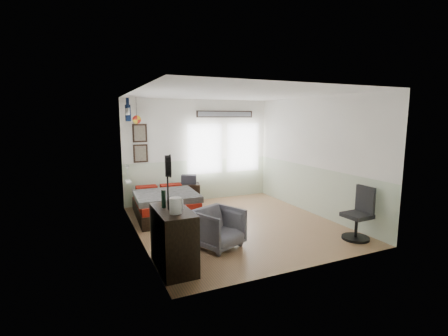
{
  "coord_description": "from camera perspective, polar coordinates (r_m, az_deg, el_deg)",
  "views": [
    {
      "loc": [
        -2.93,
        -5.9,
        2.23
      ],
      "look_at": [
        -0.1,
        0.4,
        1.15
      ],
      "focal_mm": 26.0,
      "sensor_mm": 36.0,
      "label": 1
    }
  ],
  "objects": [
    {
      "name": "wall_decor",
      "position": [
        8.07,
        -11.21,
        7.79
      ],
      "size": [
        3.55,
        1.32,
        1.44
      ],
      "color": "black",
      "rests_on": "room_shell"
    },
    {
      "name": "kettle",
      "position": [
        4.6,
        -8.51,
        -6.57
      ],
      "size": [
        0.2,
        0.17,
        0.22
      ],
      "rotation": [
        0.0,
        0.0,
        -0.37
      ],
      "color": "silver",
      "rests_on": "dresser"
    },
    {
      "name": "stand_fan",
      "position": [
        4.7,
        -9.82,
        0.17
      ],
      "size": [
        0.15,
        0.33,
        0.81
      ],
      "rotation": [
        0.0,
        0.0,
        -0.21
      ],
      "color": "black",
      "rests_on": "dresser"
    },
    {
      "name": "nightstand",
      "position": [
        8.5,
        -6.16,
        -4.52
      ],
      "size": [
        0.63,
        0.55,
        0.54
      ],
      "primitive_type": "cube",
      "rotation": [
        0.0,
        0.0,
        -0.25
      ],
      "color": "black",
      "rests_on": "ground_plane"
    },
    {
      "name": "black_bag",
      "position": [
        8.42,
        -6.2,
        -2.01
      ],
      "size": [
        0.45,
        0.37,
        0.22
      ],
      "primitive_type": "cube",
      "rotation": [
        0.0,
        0.0,
        -0.38
      ],
      "color": "black",
      "rests_on": "nightstand"
    },
    {
      "name": "bed",
      "position": [
        7.53,
        -10.34,
        -6.27
      ],
      "size": [
        1.39,
        1.87,
        0.58
      ],
      "rotation": [
        0.0,
        0.0,
        -0.05
      ],
      "color": "black",
      "rests_on": "ground_plane"
    },
    {
      "name": "dresser",
      "position": [
        4.97,
        -8.9,
        -12.2
      ],
      "size": [
        0.48,
        1.0,
        0.9
      ],
      "primitive_type": "cube",
      "color": "black",
      "rests_on": "ground_plane"
    },
    {
      "name": "room_shell",
      "position": [
        6.75,
        0.91,
        3.63
      ],
      "size": [
        4.02,
        4.52,
        2.71
      ],
      "color": "silver",
      "rests_on": "ground_plane"
    },
    {
      "name": "task_chair",
      "position": [
        6.52,
        22.63,
        -8.1
      ],
      "size": [
        0.49,
        0.49,
        0.99
      ],
      "rotation": [
        0.0,
        0.0,
        0.04
      ],
      "color": "black",
      "rests_on": "ground_plane"
    },
    {
      "name": "armchair",
      "position": [
        5.7,
        -1.02,
        -10.51
      ],
      "size": [
        0.97,
        0.98,
        0.68
      ],
      "primitive_type": "imported",
      "rotation": [
        0.0,
        0.0,
        0.42
      ],
      "color": "slate",
      "rests_on": "ground_plane"
    },
    {
      "name": "ground_plane",
      "position": [
        6.96,
        2.13,
        -9.86
      ],
      "size": [
        4.0,
        4.5,
        0.01
      ],
      "primitive_type": "cube",
      "color": "#906D4D"
    },
    {
      "name": "bottle",
      "position": [
        4.92,
        -10.57,
        -5.35
      ],
      "size": [
        0.07,
        0.07,
        0.27
      ],
      "primitive_type": "cylinder",
      "color": "black",
      "rests_on": "dresser"
    }
  ]
}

